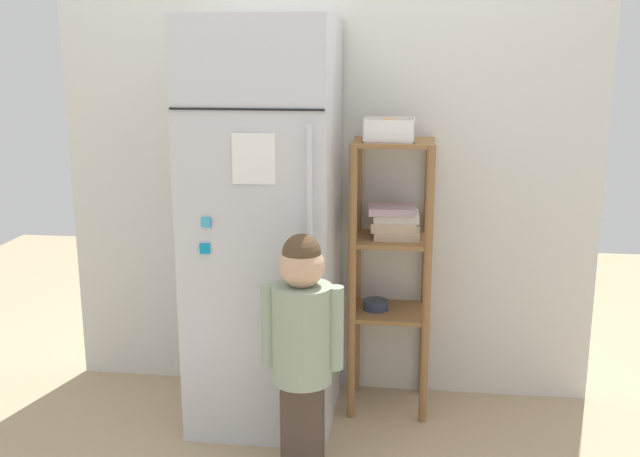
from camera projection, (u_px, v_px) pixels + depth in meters
ground_plane at (316, 417)px, 3.27m from camera, size 6.00×6.00×0.00m
kitchen_wall_back at (326, 158)px, 3.35m from camera, size 2.43×0.03×2.21m
refrigerator at (265, 226)px, 3.12m from camera, size 0.59×0.63×1.71m
child_standing at (302, 333)px, 2.70m from camera, size 0.30×0.22×0.94m
pantry_shelf_unit at (391, 249)px, 3.22m from camera, size 0.35×0.31×1.21m
fruit_bin at (390, 131)px, 3.10m from camera, size 0.21×0.19×0.09m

